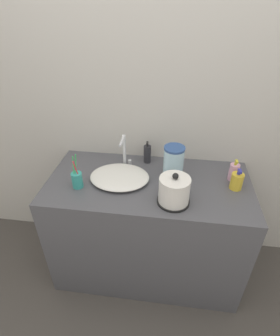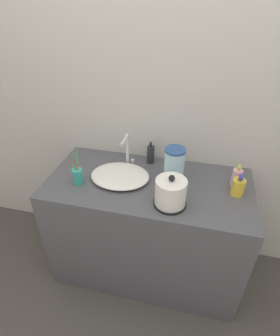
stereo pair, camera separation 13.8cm
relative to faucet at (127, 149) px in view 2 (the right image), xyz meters
The scene contains 11 objects.
ground_plane 1.08m from the faucet, 69.05° to the right, with size 12.00×12.00×0.00m, color #47423D.
wall_back 0.43m from the faucet, 43.20° to the left, with size 6.00×0.04×2.60m.
vanity_counter 0.59m from the faucet, 41.69° to the right, with size 1.30×0.63×0.83m.
sink_basin 0.20m from the faucet, 91.59° to the right, with size 0.38×0.31×0.05m.
faucet is the anchor object (origin of this frame).
electric_kettle 0.48m from the faucet, 44.56° to the right, with size 0.19×0.19×0.20m.
toothbrush_cup 0.37m from the faucet, 131.98° to the right, with size 0.07×0.07×0.23m.
lotion_bottle 0.17m from the faucet, 26.70° to the left, with size 0.05×0.05×0.16m.
shampoo_bottle 0.72m from the faucet, ahead, with size 0.06×0.06×0.15m.
mouthwash_bottle 0.74m from the faucet, 12.35° to the right, with size 0.07×0.07×0.14m.
water_pitcher 0.35m from the faucet, 17.32° to the right, with size 0.13×0.13×0.23m.
Camera 2 is at (0.26, -1.00, 1.83)m, focal length 28.00 mm.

